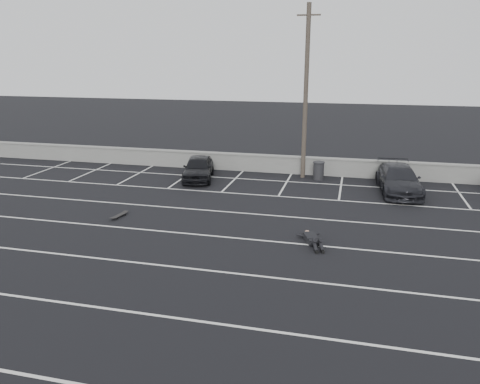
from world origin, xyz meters
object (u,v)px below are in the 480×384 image
(utility_pole, at_px, (306,93))
(skateboard, at_px, (119,216))
(car_left, at_px, (198,168))
(trash_bin, at_px, (319,170))
(car_right, at_px, (399,180))
(person, at_px, (311,235))

(utility_pole, bearing_deg, skateboard, -127.71)
(car_left, relative_size, trash_bin, 3.88)
(car_right, bearing_deg, car_left, 174.25)
(utility_pole, xyz_separation_m, skateboard, (-7.01, -9.06, -4.76))
(trash_bin, xyz_separation_m, person, (0.50, -9.54, -0.28))
(trash_bin, height_order, person, trash_bin)
(car_right, distance_m, utility_pole, 6.92)
(car_right, relative_size, skateboard, 5.22)
(car_right, bearing_deg, skateboard, -155.04)
(car_right, xyz_separation_m, trash_bin, (-4.24, 1.76, -0.17))
(trash_bin, distance_m, skateboard, 11.88)
(car_right, height_order, trash_bin, car_right)
(person, bearing_deg, car_right, 42.92)
(trash_bin, relative_size, skateboard, 1.12)
(car_right, relative_size, utility_pole, 0.50)
(car_left, relative_size, utility_pole, 0.41)
(person, relative_size, skateboard, 2.81)
(car_right, height_order, utility_pole, utility_pole)
(utility_pole, relative_size, skateboard, 10.47)
(utility_pole, bearing_deg, car_right, -21.08)
(skateboard, bearing_deg, person, 4.00)
(car_left, height_order, skateboard, car_left)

